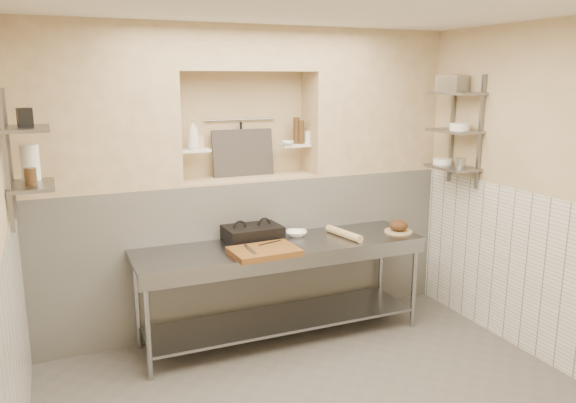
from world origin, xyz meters
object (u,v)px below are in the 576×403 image
bowl_alcove (288,143)px  jug_left (30,162)px  bottle_soap (193,135)px  bread_loaf (399,225)px  rolling_pin (344,234)px  prep_table (282,272)px  cutting_board (264,251)px  mixing_bowl (297,234)px  panini_press (252,233)px

bowl_alcove → jug_left: bearing=-167.9°
bottle_soap → bread_loaf: bearing=-18.8°
rolling_pin → bread_loaf: size_ratio=2.63×
prep_table → rolling_pin: bearing=-2.3°
bottle_soap → bowl_alcove: bearing=-1.8°
rolling_pin → cutting_board: bearing=-167.6°
cutting_board → mixing_bowl: (0.47, 0.40, -0.00)m
bread_loaf → bottle_soap: bearing=161.2°
bread_loaf → jug_left: bearing=178.1°
prep_table → cutting_board: cutting_board is taller
prep_table → panini_press: panini_press is taller
prep_table → bowl_alcove: bearing=62.0°
bread_loaf → bowl_alcove: bearing=147.0°
jug_left → rolling_pin: bearing=-1.2°
panini_press → cutting_board: size_ratio=0.93×
rolling_pin → bottle_soap: bottle_soap is taller
cutting_board → bottle_soap: bottle_soap is taller
panini_press → prep_table: bearing=-48.8°
prep_table → bread_loaf: (1.17, -0.08, 0.33)m
panini_press → bottle_soap: size_ratio=1.92×
bowl_alcove → cutting_board: bearing=-125.7°
prep_table → bowl_alcove: (0.27, 0.51, 1.09)m
prep_table → rolling_pin: 0.68m
prep_table → rolling_pin: rolling_pin is taller
rolling_pin → jug_left: 2.70m
cutting_board → bread_loaf: bread_loaf is taller
rolling_pin → panini_press: bearing=163.7°
bottle_soap → cutting_board: bearing=-62.8°
prep_table → bread_loaf: bread_loaf is taller
mixing_bowl → rolling_pin: bearing=-28.6°
cutting_board → bread_loaf: bearing=5.5°
bread_loaf → prep_table: bearing=176.3°
panini_press → cutting_board: panini_press is taller
mixing_bowl → bread_loaf: bread_loaf is taller
bottle_soap → prep_table: bearing=-40.4°
rolling_pin → bowl_alcove: bearing=122.3°
prep_table → jug_left: (-1.96, 0.03, 1.10)m
mixing_bowl → rolling_pin: rolling_pin is taller
mixing_bowl → bread_loaf: bearing=-15.4°
prep_table → bottle_soap: (-0.63, 0.54, 1.20)m
cutting_board → bowl_alcove: bearing=54.3°
panini_press → bread_loaf: (1.38, -0.29, -0.00)m
panini_press → mixing_bowl: 0.43m
rolling_pin → bottle_soap: bearing=155.6°
bowl_alcove → jug_left: size_ratio=0.48×
cutting_board → bottle_soap: (-0.39, 0.75, 0.92)m
rolling_pin → mixing_bowl: bearing=151.4°
bread_loaf → cutting_board: bearing=-174.5°
rolling_pin → bottle_soap: 1.64m
prep_table → mixing_bowl: 0.41m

